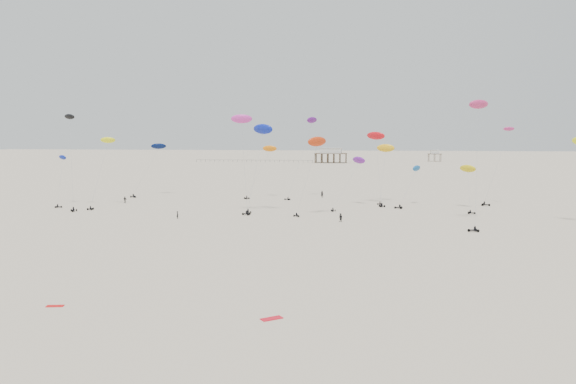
% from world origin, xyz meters
% --- Properties ---
extents(ground_plane, '(900.00, 900.00, 0.00)m').
position_xyz_m(ground_plane, '(0.00, 200.00, 0.00)').
color(ground_plane, beige).
extents(pavilion_main, '(21.00, 13.00, 9.80)m').
position_xyz_m(pavilion_main, '(-10.00, 350.00, 4.22)').
color(pavilion_main, brown).
rests_on(pavilion_main, ground).
extents(pavilion_small, '(9.00, 7.00, 8.00)m').
position_xyz_m(pavilion_small, '(60.00, 380.00, 3.49)').
color(pavilion_small, brown).
rests_on(pavilion_small, ground).
extents(pier_fence, '(80.20, 0.20, 1.50)m').
position_xyz_m(pier_fence, '(-62.00, 350.00, 0.77)').
color(pier_fence, black).
rests_on(pier_fence, ground).
extents(rig_0, '(8.72, 17.26, 18.23)m').
position_xyz_m(rig_0, '(12.21, 124.32, 10.18)').
color(rig_0, black).
rests_on(rig_0, ground).
extents(rig_1, '(4.07, 11.78, 18.53)m').
position_xyz_m(rig_1, '(-51.10, 113.30, 12.14)').
color(rig_1, black).
rests_on(rig_1, ground).
extents(rig_2, '(7.47, 12.50, 13.61)m').
position_xyz_m(rig_2, '(26.08, 125.80, 6.08)').
color(rig_2, black).
rests_on(rig_2, ground).
extents(rig_3, '(8.41, 12.27, 24.27)m').
position_xyz_m(rig_3, '(-57.03, 108.43, 12.87)').
color(rig_3, black).
rests_on(rig_3, ground).
extents(rig_4, '(8.39, 11.35, 16.76)m').
position_xyz_m(rig_4, '(-48.81, 140.27, 11.34)').
color(rig_4, black).
rests_on(rig_4, ground).
extents(rig_5, '(7.63, 6.28, 18.01)m').
position_xyz_m(rig_5, '(3.63, 104.89, 15.13)').
color(rig_5, black).
rests_on(rig_5, ground).
extents(rig_6, '(5.72, 10.27, 14.13)m').
position_xyz_m(rig_6, '(-63.39, 114.38, 7.97)').
color(rig_6, black).
rests_on(rig_6, ground).
extents(rig_7, '(5.90, 10.29, 19.33)m').
position_xyz_m(rig_7, '(17.48, 128.07, 15.49)').
color(rig_7, black).
rests_on(rig_7, ground).
extents(rig_8, '(8.72, 11.67, 24.19)m').
position_xyz_m(rig_8, '(-2.07, 141.25, 18.71)').
color(rig_8, black).
rests_on(rig_8, ground).
extents(rig_9, '(5.47, 6.05, 23.14)m').
position_xyz_m(rig_9, '(-13.40, 106.64, 18.46)').
color(rig_9, black).
rests_on(rig_9, ground).
extents(rig_10, '(8.44, 4.71, 20.45)m').
position_xyz_m(rig_10, '(47.58, 129.92, 7.78)').
color(rig_10, black).
rests_on(rig_10, ground).
extents(rig_11, '(5.92, 14.85, 26.36)m').
position_xyz_m(rig_11, '(37.14, 96.90, 18.39)').
color(rig_11, black).
rests_on(rig_11, ground).
extents(rig_13, '(4.67, 14.65, 14.29)m').
position_xyz_m(rig_13, '(39.88, 122.20, 8.20)').
color(rig_13, black).
rests_on(rig_13, ground).
extents(rig_14, '(7.21, 6.56, 20.99)m').
position_xyz_m(rig_14, '(-9.50, 109.35, 17.43)').
color(rig_14, black).
rests_on(rig_14, ground).
extents(rig_15, '(5.22, 9.83, 16.23)m').
position_xyz_m(rig_15, '(19.85, 133.68, 13.07)').
color(rig_15, black).
rests_on(rig_15, ground).
extents(rig_16, '(9.19, 8.01, 15.85)m').
position_xyz_m(rig_16, '(-14.36, 139.31, 11.33)').
color(rig_16, black).
rests_on(rig_16, ground).
extents(spectator_0, '(0.81, 0.84, 1.91)m').
position_xyz_m(spectator_0, '(-25.56, 95.93, 0.00)').
color(spectator_0, black).
rests_on(spectator_0, ground).
extents(spectator_1, '(1.17, 1.13, 2.10)m').
position_xyz_m(spectator_1, '(9.93, 96.40, 0.00)').
color(spectator_1, black).
rests_on(spectator_1, ground).
extents(spectator_2, '(1.23, 0.69, 2.06)m').
position_xyz_m(spectator_2, '(-49.13, 120.94, 0.00)').
color(spectator_2, black).
rests_on(spectator_2, ground).
extents(spectator_3, '(0.86, 0.61, 2.31)m').
position_xyz_m(spectator_3, '(2.09, 142.00, 0.00)').
color(spectator_3, black).
rests_on(spectator_3, ground).
extents(grounded_kite_a, '(2.29, 2.06, 0.08)m').
position_xyz_m(grounded_kite_a, '(6.50, 32.67, 0.00)').
color(grounded_kite_a, red).
rests_on(grounded_kite_a, ground).
extents(grounded_kite_b, '(1.90, 1.05, 0.07)m').
position_xyz_m(grounded_kite_b, '(-17.02, 33.36, 0.00)').
color(grounded_kite_b, red).
rests_on(grounded_kite_b, ground).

